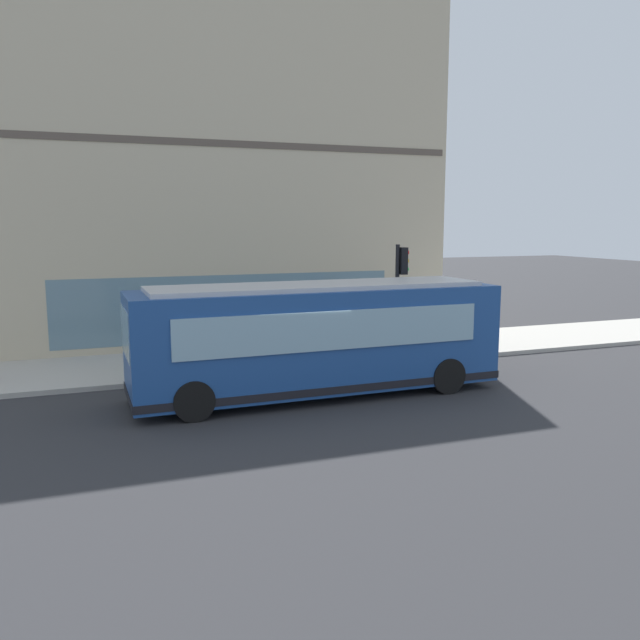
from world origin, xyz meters
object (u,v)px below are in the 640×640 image
Objects in this scene: traffic_light_near_corner at (401,279)px; newspaper_vending_box at (148,355)px; pedestrian_near_hydrant at (295,330)px; city_bus_nearside at (317,339)px; pedestrian_walking_along_curb at (417,319)px; fire_hydrant at (415,339)px.

traffic_light_near_corner is 4.25× the size of newspaper_vending_box.
pedestrian_near_hydrant is at bearing -88.87° from newspaper_vending_box.
pedestrian_walking_along_curb is (5.26, -5.99, -0.49)m from city_bus_nearside.
pedestrian_near_hydrant reaches higher than pedestrian_walking_along_curb.
pedestrian_walking_along_curb is at bearing -40.37° from traffic_light_near_corner.
city_bus_nearside is at bearing 126.46° from traffic_light_near_corner.
newspaper_vending_box is (-1.05, 10.08, -0.46)m from pedestrian_walking_along_curb.
pedestrian_near_hydrant is at bearing -10.16° from city_bus_nearside.
city_bus_nearside is 13.61× the size of fire_hydrant.
fire_hydrant is 4.63m from pedestrian_near_hydrant.
pedestrian_near_hydrant reaches higher than fire_hydrant.
city_bus_nearside reaches higher than pedestrian_walking_along_curb.
traffic_light_near_corner reaches higher than pedestrian_near_hydrant.
city_bus_nearside is at bearing 169.84° from pedestrian_near_hydrant.
pedestrian_near_hydrant is 1.80× the size of newspaper_vending_box.
city_bus_nearside is 5.24m from traffic_light_near_corner.
newspaper_vending_box reaches higher than fire_hydrant.
pedestrian_near_hydrant is (4.31, -0.77, -0.47)m from city_bus_nearside.
newspaper_vending_box is at bearing 90.01° from fire_hydrant.
pedestrian_walking_along_curb reaches higher than newspaper_vending_box.
newspaper_vending_box is (-0.00, 9.45, 0.09)m from fire_hydrant.
fire_hydrant is at bearing -89.99° from newspaper_vending_box.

